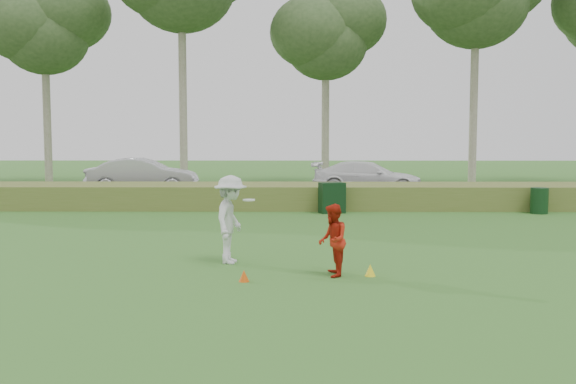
{
  "coord_description": "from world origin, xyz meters",
  "views": [
    {
      "loc": [
        0.14,
        -12.87,
        2.78
      ],
      "look_at": [
        0.0,
        4.0,
        1.3
      ],
      "focal_mm": 40.0,
      "sensor_mm": 36.0,
      "label": 1
    }
  ],
  "objects_px": {
    "cone_orange": "(244,276)",
    "car_mid": "(143,176)",
    "cone_yellow": "(370,270)",
    "trash_bin": "(539,201)",
    "utility_cabinet": "(332,198)",
    "player_red": "(333,240)",
    "player_white": "(231,219)",
    "car_right": "(368,177)"
  },
  "relations": [
    {
      "from": "player_white",
      "to": "cone_orange",
      "type": "distance_m",
      "value": 2.02
    },
    {
      "from": "cone_yellow",
      "to": "cone_orange",
      "type": "bearing_deg",
      "value": -168.62
    },
    {
      "from": "player_red",
      "to": "trash_bin",
      "type": "relative_size",
      "value": 1.55
    },
    {
      "from": "cone_yellow",
      "to": "car_mid",
      "type": "distance_m",
      "value": 19.5
    },
    {
      "from": "car_mid",
      "to": "car_right",
      "type": "xyz_separation_m",
      "value": [
        10.61,
        0.33,
        -0.09
      ]
    },
    {
      "from": "car_mid",
      "to": "car_right",
      "type": "distance_m",
      "value": 10.61
    },
    {
      "from": "cone_yellow",
      "to": "trash_bin",
      "type": "height_order",
      "value": "trash_bin"
    },
    {
      "from": "player_red",
      "to": "utility_cabinet",
      "type": "distance_m",
      "value": 10.52
    },
    {
      "from": "trash_bin",
      "to": "car_right",
      "type": "height_order",
      "value": "car_right"
    },
    {
      "from": "player_red",
      "to": "car_mid",
      "type": "xyz_separation_m",
      "value": [
        -7.85,
        17.49,
        0.18
      ]
    },
    {
      "from": "cone_orange",
      "to": "car_mid",
      "type": "xyz_separation_m",
      "value": [
        -6.13,
        17.98,
        0.79
      ]
    },
    {
      "from": "player_white",
      "to": "cone_orange",
      "type": "xyz_separation_m",
      "value": [
        0.42,
        -1.78,
        -0.85
      ]
    },
    {
      "from": "player_white",
      "to": "car_mid",
      "type": "height_order",
      "value": "player_white"
    },
    {
      "from": "utility_cabinet",
      "to": "trash_bin",
      "type": "relative_size",
      "value": 1.19
    },
    {
      "from": "player_white",
      "to": "player_red",
      "type": "relative_size",
      "value": 1.34
    },
    {
      "from": "utility_cabinet",
      "to": "trash_bin",
      "type": "distance_m",
      "value": 7.43
    },
    {
      "from": "cone_orange",
      "to": "car_mid",
      "type": "bearing_deg",
      "value": 108.82
    },
    {
      "from": "player_white",
      "to": "cone_yellow",
      "type": "bearing_deg",
      "value": -105.46
    },
    {
      "from": "player_white",
      "to": "cone_orange",
      "type": "relative_size",
      "value": 8.66
    },
    {
      "from": "player_white",
      "to": "cone_yellow",
      "type": "height_order",
      "value": "player_white"
    },
    {
      "from": "cone_yellow",
      "to": "car_mid",
      "type": "height_order",
      "value": "car_mid"
    },
    {
      "from": "player_white",
      "to": "player_red",
      "type": "height_order",
      "value": "player_white"
    },
    {
      "from": "cone_orange",
      "to": "trash_bin",
      "type": "xyz_separation_m",
      "value": [
        9.77,
        10.89,
        0.35
      ]
    },
    {
      "from": "player_white",
      "to": "car_mid",
      "type": "bearing_deg",
      "value": 27.86
    },
    {
      "from": "car_mid",
      "to": "player_red",
      "type": "bearing_deg",
      "value": -159.3
    },
    {
      "from": "car_mid",
      "to": "car_right",
      "type": "relative_size",
      "value": 0.98
    },
    {
      "from": "cone_yellow",
      "to": "utility_cabinet",
      "type": "distance_m",
      "value": 10.5
    },
    {
      "from": "player_red",
      "to": "cone_yellow",
      "type": "height_order",
      "value": "player_red"
    },
    {
      "from": "player_white",
      "to": "trash_bin",
      "type": "height_order",
      "value": "player_white"
    },
    {
      "from": "cone_yellow",
      "to": "trash_bin",
      "type": "relative_size",
      "value": 0.26
    },
    {
      "from": "utility_cabinet",
      "to": "car_mid",
      "type": "height_order",
      "value": "car_mid"
    },
    {
      "from": "cone_orange",
      "to": "player_white",
      "type": "bearing_deg",
      "value": 103.35
    },
    {
      "from": "player_white",
      "to": "car_mid",
      "type": "distance_m",
      "value": 17.17
    },
    {
      "from": "player_red",
      "to": "car_mid",
      "type": "relative_size",
      "value": 0.28
    },
    {
      "from": "cone_orange",
      "to": "car_mid",
      "type": "relative_size",
      "value": 0.04
    },
    {
      "from": "player_white",
      "to": "car_mid",
      "type": "xyz_separation_m",
      "value": [
        -5.71,
        16.2,
        -0.06
      ]
    },
    {
      "from": "player_red",
      "to": "cone_yellow",
      "type": "xyz_separation_m",
      "value": [
        0.75,
        0.01,
        -0.6
      ]
    },
    {
      "from": "cone_yellow",
      "to": "car_right",
      "type": "distance_m",
      "value": 17.94
    },
    {
      "from": "player_white",
      "to": "trash_bin",
      "type": "xyz_separation_m",
      "value": [
        10.2,
        9.11,
        -0.5
      ]
    },
    {
      "from": "cone_orange",
      "to": "utility_cabinet",
      "type": "height_order",
      "value": "utility_cabinet"
    },
    {
      "from": "utility_cabinet",
      "to": "trash_bin",
      "type": "xyz_separation_m",
      "value": [
        7.43,
        -0.1,
        -0.09
      ]
    },
    {
      "from": "player_white",
      "to": "car_right",
      "type": "xyz_separation_m",
      "value": [
        4.9,
        16.53,
        -0.15
      ]
    }
  ]
}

